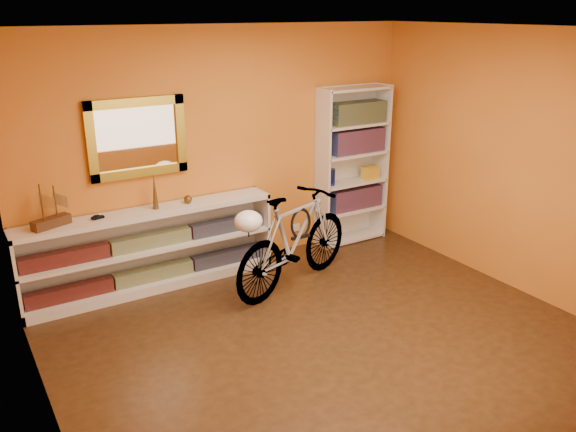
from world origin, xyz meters
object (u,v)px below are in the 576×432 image
console_unit (151,250)px  bicycle (294,240)px  bookcase (352,166)px  helmet (248,221)px

console_unit → bicycle: (1.27, -0.72, 0.09)m
console_unit → bookcase: bearing=0.6°
bookcase → helmet: bearing=-153.5°
bookcase → bicycle: size_ratio=1.09×
bookcase → helmet: 2.14m
bicycle → helmet: bicycle is taller
console_unit → bicycle: 1.46m
console_unit → helmet: (0.64, -0.93, 0.47)m
helmet → bicycle: bearing=18.5°
bookcase → console_unit: bearing=-179.4°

